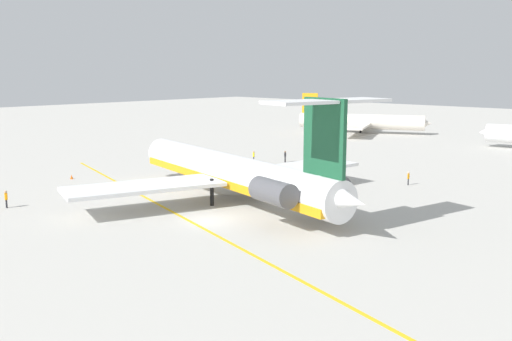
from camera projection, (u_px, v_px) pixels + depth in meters
The scene contains 9 objects.
ground at pixel (208, 221), 52.85m from camera, with size 363.83×363.83×0.00m, color #B7B5AD.
main_jetliner at pixel (236, 173), 60.13m from camera, with size 39.70×35.40×11.66m.
airliner_far_left at pixel (364, 122), 127.17m from camera, with size 27.88×28.14×8.79m.
ground_crew_near_nose at pixel (254, 155), 86.83m from camera, with size 0.39×0.28×1.74m.
ground_crew_near_tail at pixel (285, 155), 86.72m from camera, with size 0.44×0.28×1.77m.
ground_crew_portside at pixel (6, 197), 57.76m from camera, with size 0.47×0.29×1.83m.
ground_crew_starboard at pixel (408, 177), 69.38m from camera, with size 0.27×0.42×1.67m.
safety_cone_nose at pixel (72, 177), 73.37m from camera, with size 0.40×0.40×0.55m, color #EA590F.
taxiway_centreline at pixel (174, 213), 56.02m from camera, with size 72.12×0.36×0.01m, color gold.
Camera 1 is at (38.60, -33.96, 13.89)m, focal length 39.67 mm.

